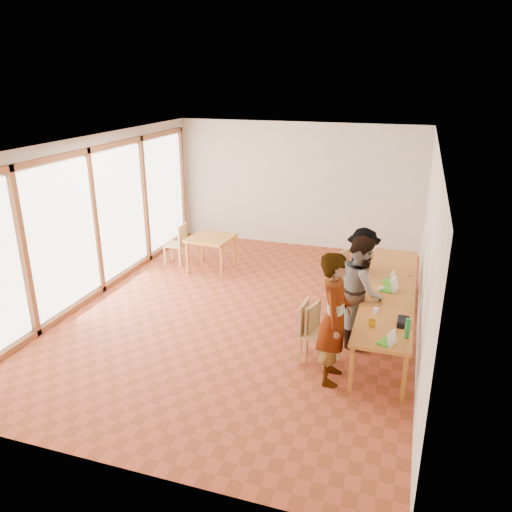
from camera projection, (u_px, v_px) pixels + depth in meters
The scene contains 25 objects.
ground at pixel (243, 312), 9.01m from camera, with size 8.00×8.00×0.00m, color #A74328.
wall_back at pixel (297, 185), 12.07m from camera, with size 6.00×0.10×3.00m, color beige.
wall_front at pixel (109, 348), 4.92m from camera, with size 6.00×0.10×3.00m, color beige.
wall_right at pixel (427, 251), 7.63m from camera, with size 0.10×8.00×3.00m, color beige.
window_wall at pixel (94, 218), 9.35m from camera, with size 0.10×8.00×3.00m, color white.
ceiling at pixel (242, 142), 7.97m from camera, with size 6.00×8.00×0.04m, color white.
communal_table at pixel (390, 291), 8.14m from camera, with size 0.80×4.00×0.75m.
side_table at pixel (211, 240), 10.73m from camera, with size 0.90×0.90×0.75m.
chair_near at pixel (318, 327), 7.33m from camera, with size 0.52×0.52×0.47m.
chair_mid at pixel (310, 325), 7.33m from camera, with size 0.46×0.46×0.49m.
chair_far at pixel (346, 268), 9.61m from camera, with size 0.53×0.53×0.46m.
chair_empty at pixel (342, 274), 9.36m from camera, with size 0.39×0.39×0.44m.
chair_spare at pixel (179, 240), 11.13m from camera, with size 0.43×0.43×0.49m.
person_near at pixel (334, 319), 6.72m from camera, with size 0.69×0.45×1.89m, color gray.
person_mid at pixel (361, 290), 7.77m from camera, with size 0.85×0.66×1.76m, color gray.
person_far at pixel (362, 271), 8.80m from camera, with size 1.00×0.58×1.55m, color gray.
laptop_near at pixel (389, 340), 6.46m from camera, with size 0.26×0.27×0.19m.
laptop_mid at pixel (391, 287), 8.04m from camera, with size 0.30×0.32×0.23m.
laptop_far at pixel (391, 280), 8.35m from camera, with size 0.23×0.26×0.19m.
yellow_mug at pixel (372, 323), 6.91m from camera, with size 0.12×0.12×0.09m, color gold.
green_bottle at pixel (407, 329), 6.57m from camera, with size 0.07×0.07×0.28m, color #1F8137.
clear_glass at pixel (376, 311), 7.27m from camera, with size 0.07×0.07×0.09m, color silver.
condiment_cup at pixel (381, 289), 8.05m from camera, with size 0.08×0.08×0.06m, color white.
pink_phone at pixel (410, 276), 8.64m from camera, with size 0.05×0.10×0.01m, color #C93554.
black_pouch at pixel (403, 322), 6.94m from camera, with size 0.16×0.26×0.09m, color black.
Camera 1 is at (2.70, -7.65, 4.05)m, focal length 35.00 mm.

